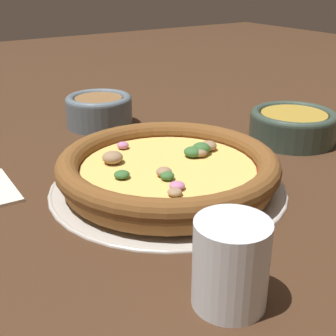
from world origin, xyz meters
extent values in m
plane|color=#3D2616|center=(0.00, 0.00, 0.00)|extent=(3.00, 3.00, 0.00)
cylinder|color=#B7B2A8|center=(0.00, 0.00, 0.00)|extent=(0.32, 0.32, 0.00)
torus|color=#B7B2A8|center=(0.00, 0.00, 0.00)|extent=(0.32, 0.32, 0.01)
cylinder|color=#BC7F42|center=(0.00, 0.00, 0.02)|extent=(0.28, 0.28, 0.02)
torus|color=brown|center=(0.00, 0.00, 0.04)|extent=(0.30, 0.30, 0.03)
cylinder|color=#A32D19|center=(0.00, 0.00, 0.03)|extent=(0.25, 0.25, 0.00)
cylinder|color=#E5B75B|center=(0.00, 0.00, 0.03)|extent=(0.24, 0.24, 0.00)
ellipsoid|color=#8E7051|center=(-0.06, 0.05, 0.04)|extent=(0.04, 0.04, 0.02)
ellipsoid|color=#33602D|center=(0.05, 0.01, 0.04)|extent=(0.03, 0.03, 0.01)
ellipsoid|color=#8E7051|center=(0.06, 0.01, 0.04)|extent=(0.03, 0.03, 0.01)
ellipsoid|color=#33602D|center=(-0.02, -0.04, 0.04)|extent=(0.02, 0.02, 0.01)
ellipsoid|color=#33602D|center=(-0.07, 0.00, 0.04)|extent=(0.02, 0.02, 0.01)
ellipsoid|color=#B26B93|center=(-0.02, 0.09, 0.04)|extent=(0.02, 0.02, 0.01)
ellipsoid|color=#8E7051|center=(-0.02, -0.02, 0.04)|extent=(0.02, 0.02, 0.01)
ellipsoid|color=#8E7051|center=(-0.04, -0.08, 0.04)|extent=(0.02, 0.02, 0.01)
ellipsoid|color=#8E7051|center=(0.08, 0.02, 0.04)|extent=(0.02, 0.02, 0.01)
ellipsoid|color=#B26B93|center=(-0.03, -0.06, 0.04)|extent=(0.03, 0.03, 0.01)
ellipsoid|color=#33602D|center=(0.06, 0.01, 0.04)|extent=(0.03, 0.03, 0.02)
cylinder|color=#334238|center=(0.28, 0.04, 0.02)|extent=(0.15, 0.15, 0.05)
torus|color=#334238|center=(0.28, 0.04, 0.05)|extent=(0.15, 0.15, 0.02)
cylinder|color=olive|center=(0.28, 0.04, 0.05)|extent=(0.11, 0.11, 0.00)
cylinder|color=slate|center=(0.04, 0.30, 0.03)|extent=(0.12, 0.12, 0.05)
torus|color=slate|center=(0.04, 0.30, 0.05)|extent=(0.12, 0.12, 0.02)
cylinder|color=brown|center=(0.04, 0.30, 0.05)|extent=(0.09, 0.09, 0.00)
cylinder|color=silver|center=(-0.08, -0.23, 0.04)|extent=(0.07, 0.07, 0.08)
camera|label=1|loc=(-0.32, -0.48, 0.28)|focal=50.00mm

